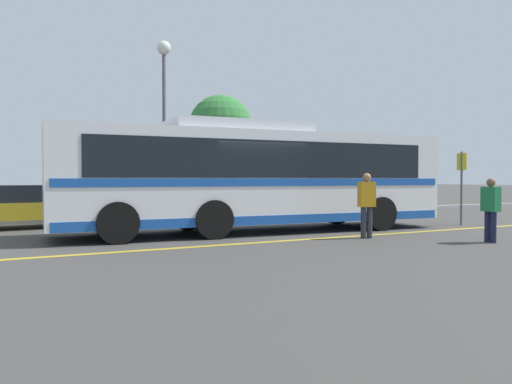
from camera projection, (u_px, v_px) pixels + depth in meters
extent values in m
plane|color=#423F3D|center=(247.00, 233.00, 14.05)|extent=(220.00, 220.00, 0.00)
cube|color=gold|center=(297.00, 240.00, 12.47)|extent=(31.31, 0.20, 0.01)
cube|color=#99999E|center=(188.00, 216.00, 19.48)|extent=(39.31, 0.36, 0.15)
cube|color=silver|center=(256.00, 177.00, 14.37)|extent=(11.45, 3.22, 2.52)
cube|color=black|center=(256.00, 161.00, 14.36)|extent=(9.88, 3.15, 0.99)
cube|color=#194CA5|center=(256.00, 182.00, 14.38)|extent=(11.23, 3.24, 0.20)
cube|color=#194CA5|center=(256.00, 217.00, 14.40)|extent=(11.23, 3.23, 0.24)
cube|color=black|center=(411.00, 176.00, 16.67)|extent=(0.19, 2.16, 1.83)
cube|color=black|center=(411.00, 144.00, 16.64)|extent=(0.16, 1.72, 0.24)
cube|color=silver|center=(238.00, 128.00, 14.11)|extent=(4.08, 2.23, 0.29)
cube|color=black|center=(417.00, 208.00, 16.81)|extent=(0.16, 1.84, 0.04)
cube|color=black|center=(417.00, 214.00, 16.82)|extent=(0.16, 1.84, 0.04)
cylinder|color=black|center=(336.00, 209.00, 16.90)|extent=(1.02, 0.35, 1.00)
cylinder|color=black|center=(380.00, 214.00, 14.74)|extent=(1.02, 0.35, 1.00)
cylinder|color=black|center=(188.00, 214.00, 14.79)|extent=(1.02, 0.35, 1.00)
cylinder|color=black|center=(214.00, 220.00, 12.63)|extent=(1.02, 0.35, 1.00)
cylinder|color=black|center=(105.00, 216.00, 13.83)|extent=(1.02, 0.35, 1.00)
cylinder|color=black|center=(118.00, 223.00, 11.67)|extent=(1.02, 0.35, 1.00)
cube|color=olive|center=(15.00, 210.00, 15.36)|extent=(4.43, 2.11, 0.52)
cube|color=black|center=(11.00, 194.00, 15.29)|extent=(1.93, 1.70, 0.52)
cylinder|color=black|center=(56.00, 215.00, 16.80)|extent=(0.61, 0.25, 0.60)
cylinder|color=black|center=(66.00, 219.00, 15.37)|extent=(0.61, 0.25, 0.60)
cylinder|color=#191E38|center=(493.00, 227.00, 11.88)|extent=(0.14, 0.14, 0.75)
cylinder|color=#191E38|center=(487.00, 227.00, 12.03)|extent=(0.14, 0.14, 0.75)
cube|color=#1E723F|center=(491.00, 199.00, 11.94)|extent=(0.25, 0.44, 0.59)
sphere|color=brown|center=(491.00, 182.00, 11.93)|extent=(0.20, 0.20, 0.20)
cylinder|color=#2D2D33|center=(370.00, 222.00, 12.84)|extent=(0.14, 0.14, 0.81)
cylinder|color=#2D2D33|center=(363.00, 223.00, 12.80)|extent=(0.14, 0.14, 0.81)
cube|color=orange|center=(367.00, 194.00, 12.80)|extent=(0.46, 0.32, 0.64)
sphere|color=#9E704C|center=(367.00, 177.00, 12.79)|extent=(0.22, 0.22, 0.22)
cylinder|color=#59595E|center=(461.00, 188.00, 16.46)|extent=(0.07, 0.07, 2.43)
cube|color=yellow|center=(462.00, 162.00, 16.43)|extent=(0.06, 0.40, 0.56)
cylinder|color=#59595E|center=(164.00, 137.00, 19.49)|extent=(0.14, 0.14, 6.37)
sphere|color=silver|center=(164.00, 48.00, 19.40)|extent=(0.54, 0.54, 0.54)
cylinder|color=#513823|center=(221.00, 181.00, 24.05)|extent=(0.28, 0.28, 2.88)
sphere|color=#337A38|center=(221.00, 127.00, 23.98)|extent=(3.07, 3.07, 3.07)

